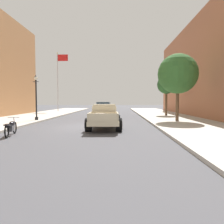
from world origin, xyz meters
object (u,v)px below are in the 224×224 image
object	(u,v)px
hotrod_truck_cream	(104,117)
motorcycle_parked	(11,127)
street_lamp_near	(36,94)
street_tree_nearest	(178,74)
flagpole	(59,75)
car_background_grey	(104,109)
street_tree_second	(166,85)

from	to	relation	value
hotrod_truck_cream	motorcycle_parked	xyz separation A→B (m)	(-4.63, -3.23, -0.31)
street_lamp_near	street_tree_nearest	world-z (taller)	street_tree_nearest
street_lamp_near	flagpole	bearing A→B (deg)	98.46
motorcycle_parked	car_background_grey	xyz separation A→B (m)	(3.78, 14.70, 0.33)
hotrod_truck_cream	street_lamp_near	distance (m)	7.63
motorcycle_parked	car_background_grey	bearing A→B (deg)	75.59
car_background_grey	flagpole	xyz separation A→B (m)	(-7.59, 7.91, 5.00)
car_background_grey	street_tree_nearest	size ratio (longest dim) A/B	0.78
motorcycle_parked	street_tree_nearest	bearing A→B (deg)	34.24
flagpole	street_lamp_near	bearing A→B (deg)	-81.54
hotrod_truck_cream	flagpole	xyz separation A→B (m)	(-8.44, 19.38, 5.02)
motorcycle_parked	street_lamp_near	size ratio (longest dim) A/B	0.54
flagpole	street_tree_nearest	xyz separation A→B (m)	(14.26, -15.49, -1.75)
car_background_grey	street_lamp_near	bearing A→B (deg)	-126.11
motorcycle_parked	street_tree_second	distance (m)	18.30
street_tree_second	flagpole	bearing A→B (deg)	150.56
street_lamp_near	street_tree_nearest	distance (m)	12.11
street_tree_nearest	flagpole	bearing A→B (deg)	132.63
hotrod_truck_cream	street_tree_second	distance (m)	13.05
street_tree_second	car_background_grey	bearing A→B (deg)	176.03
hotrod_truck_cream	street_tree_second	bearing A→B (deg)	59.43
motorcycle_parked	street_lamp_near	xyz separation A→B (m)	(-1.55, 7.40, 1.94)
hotrod_truck_cream	flagpole	size ratio (longest dim) A/B	0.54
street_tree_nearest	street_tree_second	xyz separation A→B (m)	(0.65, 7.08, -0.39)
motorcycle_parked	street_lamp_near	world-z (taller)	street_lamp_near
hotrod_truck_cream	motorcycle_parked	bearing A→B (deg)	-145.09
street_tree_nearest	hotrod_truck_cream	bearing A→B (deg)	-146.31
hotrod_truck_cream	street_tree_nearest	bearing A→B (deg)	33.69
street_lamp_near	street_tree_second	xyz separation A→B (m)	(12.65, 6.79, 1.25)
hotrod_truck_cream	street_tree_second	world-z (taller)	street_tree_second
street_lamp_near	flagpole	size ratio (longest dim) A/B	0.42
street_tree_second	street_lamp_near	bearing A→B (deg)	-151.77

